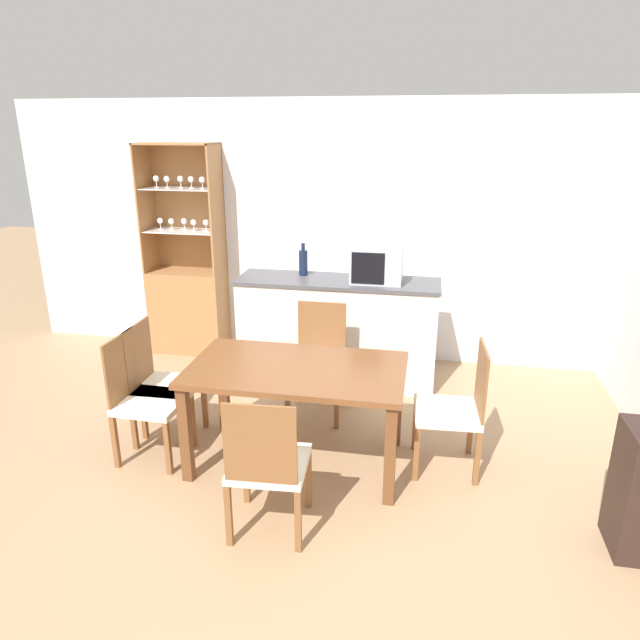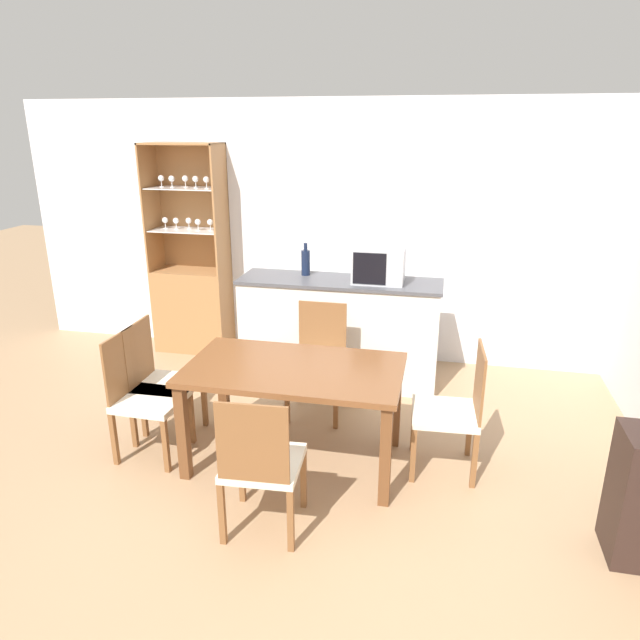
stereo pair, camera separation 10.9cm
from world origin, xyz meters
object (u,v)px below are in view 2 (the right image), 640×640
at_px(dining_chair_side_left_near, 144,396).
at_px(dining_chair_side_left_far, 161,382).
at_px(microwave, 379,265).
at_px(wine_bottle, 306,262).
at_px(dining_chair_head_near, 261,464).
at_px(display_cabinet, 193,294).
at_px(dining_chair_head_far, 318,361).
at_px(dining_chair_side_right_far, 452,410).
at_px(dining_table, 294,380).

xyz_separation_m(dining_chair_side_left_near, dining_chair_side_left_far, (0.00, 0.25, 0.00)).
xyz_separation_m(dining_chair_side_left_near, microwave, (1.48, 1.56, 0.68)).
bearing_deg(wine_bottle, dining_chair_head_near, -82.76).
bearing_deg(display_cabinet, dining_chair_head_far, -35.09).
relative_size(dining_chair_head_near, dining_chair_side_left_far, 1.00).
bearing_deg(dining_chair_side_left_near, dining_chair_side_left_far, -178.64).
xyz_separation_m(dining_chair_side_left_far, microwave, (1.48, 1.30, 0.68)).
distance_m(dining_chair_side_right_far, wine_bottle, 2.07).
xyz_separation_m(dining_chair_side_left_near, dining_chair_head_far, (1.08, 0.89, 0.00)).
relative_size(dining_table, dining_chair_side_left_near, 1.61).
bearing_deg(dining_chair_side_right_far, dining_chair_side_left_near, 93.74).
distance_m(dining_table, dining_chair_head_near, 0.79).
bearing_deg(microwave, dining_chair_side_right_far, -62.36).
bearing_deg(dining_table, dining_chair_side_right_far, 6.88).
relative_size(display_cabinet, dining_chair_head_near, 2.33).
bearing_deg(dining_chair_side_left_far, dining_chair_head_near, 49.15).
height_order(dining_chair_side_left_far, microwave, microwave).
distance_m(dining_chair_side_right_far, dining_chair_side_left_far, 2.16).
relative_size(dining_chair_side_right_far, dining_chair_side_left_near, 1.00).
relative_size(dining_chair_head_far, dining_chair_side_left_far, 1.00).
distance_m(display_cabinet, wine_bottle, 1.45).
distance_m(dining_chair_head_far, microwave, 1.03).
bearing_deg(dining_chair_head_far, display_cabinet, -34.75).
relative_size(dining_chair_head_near, dining_chair_head_far, 1.00).
xyz_separation_m(dining_table, dining_chair_head_near, (0.00, -0.77, -0.18)).
bearing_deg(dining_table, dining_chair_head_near, -89.77).
xyz_separation_m(dining_chair_side_right_far, dining_chair_head_near, (-1.08, -0.90, 0.00)).
relative_size(dining_chair_side_left_far, microwave, 2.05).
bearing_deg(dining_chair_head_near, microwave, 76.25).
xyz_separation_m(display_cabinet, dining_chair_head_near, (1.61, -2.66, -0.16)).
bearing_deg(dining_chair_side_left_far, display_cabinet, -164.76).
height_order(dining_table, dining_chair_head_near, dining_chair_head_near).
bearing_deg(dining_chair_side_left_far, dining_chair_head_far, 119.24).
height_order(dining_table, dining_chair_side_left_far, dining_chair_side_left_far).
relative_size(dining_chair_side_left_near, dining_chair_head_far, 1.00).
height_order(dining_chair_side_right_far, dining_chair_side_left_far, same).
xyz_separation_m(dining_table, dining_chair_side_left_near, (-1.08, -0.13, -0.18)).
distance_m(dining_chair_head_far, dining_chair_side_left_far, 1.26).
bearing_deg(dining_chair_side_left_near, dining_chair_head_far, 130.91).
height_order(display_cabinet, dining_chair_side_left_far, display_cabinet).
bearing_deg(dining_chair_side_left_near, display_cabinet, -163.99).
height_order(dining_chair_head_far, wine_bottle, wine_bottle).
relative_size(dining_chair_side_right_far, dining_chair_head_near, 1.00).
height_order(dining_chair_side_left_near, dining_chair_head_far, same).
height_order(display_cabinet, dining_chair_head_far, display_cabinet).
bearing_deg(microwave, dining_chair_head_far, -120.92).
distance_m(dining_chair_side_left_far, microwave, 2.09).
distance_m(dining_chair_side_left_near, microwave, 2.25).
relative_size(dining_chair_side_right_far, dining_chair_head_far, 1.00).
height_order(display_cabinet, dining_chair_side_right_far, display_cabinet).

